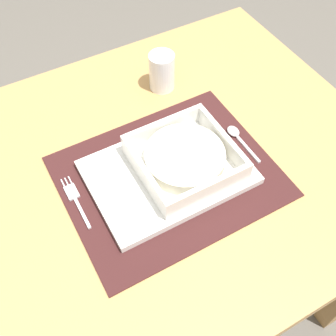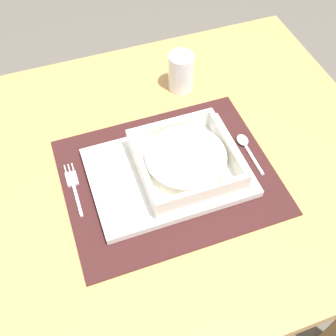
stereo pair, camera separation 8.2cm
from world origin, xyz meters
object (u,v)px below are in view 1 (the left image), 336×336
at_px(porridge_bowl, 185,159).
at_px(drinking_glass, 162,73).
at_px(fork, 75,198).
at_px(butter_knife, 229,146).
at_px(bread_knife, 223,156).
at_px(dining_table, 160,191).
at_px(spoon, 236,135).

distance_m(porridge_bowl, drinking_glass, 0.26).
height_order(porridge_bowl, fork, porridge_bowl).
distance_m(porridge_bowl, fork, 0.23).
bearing_deg(butter_knife, fork, 172.95).
bearing_deg(bread_knife, butter_knife, 38.10).
height_order(dining_table, drinking_glass, drinking_glass).
height_order(fork, bread_knife, bread_knife).
height_order(porridge_bowl, bread_knife, porridge_bowl).
relative_size(dining_table, porridge_bowl, 5.11).
bearing_deg(butter_knife, bread_knife, -148.16).
height_order(dining_table, fork, fork).
bearing_deg(butter_knife, porridge_bowl, -176.87).
bearing_deg(fork, porridge_bowl, -7.55).
relative_size(dining_table, spoon, 8.55).
bearing_deg(spoon, butter_knife, -150.27).
relative_size(fork, butter_knife, 0.91).
height_order(butter_knife, bread_knife, same).
distance_m(spoon, drinking_glass, 0.23).
xyz_separation_m(butter_knife, bread_knife, (-0.03, -0.02, -0.00)).
bearing_deg(butter_knife, dining_table, 166.11).
bearing_deg(drinking_glass, spoon, -74.26).
xyz_separation_m(fork, bread_knife, (0.31, -0.05, 0.00)).
height_order(porridge_bowl, butter_knife, porridge_bowl).
distance_m(porridge_bowl, spoon, 0.15).
xyz_separation_m(porridge_bowl, spoon, (0.15, 0.03, -0.03)).
relative_size(porridge_bowl, fork, 1.43).
bearing_deg(spoon, drinking_glass, 106.72).
bearing_deg(porridge_bowl, bread_knife, -5.82).
xyz_separation_m(spoon, drinking_glass, (-0.06, 0.22, 0.03)).
bearing_deg(dining_table, drinking_glass, 60.14).
height_order(spoon, drinking_glass, drinking_glass).
relative_size(fork, drinking_glass, 1.43).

